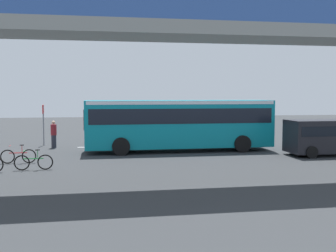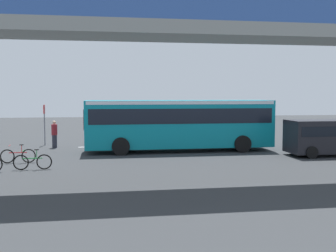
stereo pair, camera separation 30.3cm
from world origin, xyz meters
The scene contains 11 objects.
ground centered at (0.00, 0.00, 0.00)m, with size 80.00×80.00×0.00m, color #2D3033.
city_bus centered at (-1.32, -0.02, 1.88)m, with size 11.54×2.85×3.15m.
parked_van centered at (-9.53, 3.19, 1.18)m, with size 4.80×2.17×2.05m.
bicycle_red centered at (7.69, 3.13, 0.37)m, with size 1.77×0.44×0.96m.
bicycle_green centered at (6.64, 5.20, 0.37)m, with size 1.77×0.44×0.96m.
pedestrian centered at (6.52, -2.84, 0.89)m, with size 0.38×0.38×1.79m.
traffic_sign centered at (7.35, -4.36, 1.89)m, with size 0.08×0.60×2.80m.
lane_dash_leftmost centered at (-4.00, -2.86, 0.00)m, with size 2.00×0.20×0.01m, color silver.
lane_dash_left centered at (0.00, -2.86, 0.00)m, with size 2.00×0.20×0.01m, color silver.
lane_dash_centre centered at (4.00, -2.86, 0.00)m, with size 2.00×0.20×0.01m, color silver.
pedestrian_overpass centered at (0.00, 9.26, 5.48)m, with size 31.42×2.60×7.26m.
Camera 2 is at (3.41, 24.96, 3.52)m, focal length 43.90 mm.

